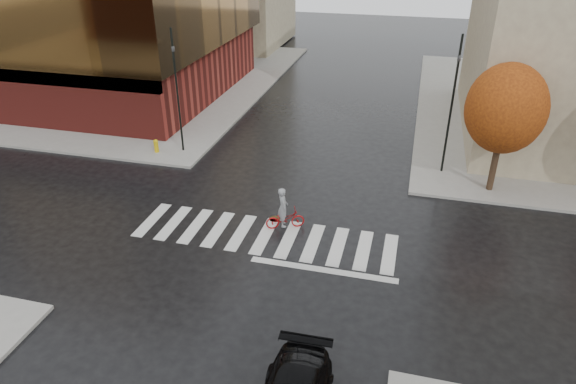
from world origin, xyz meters
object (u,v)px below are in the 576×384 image
at_px(fire_hydrant, 156,145).
at_px(traffic_light_ne, 453,97).
at_px(cyclist, 284,215).
at_px(traffic_light_nw, 176,84).

bearing_deg(fire_hydrant, traffic_light_ne, 5.55).
relative_size(traffic_light_ne, fire_hydrant, 9.24).
height_order(cyclist, traffic_light_nw, traffic_light_nw).
relative_size(cyclist, traffic_light_nw, 0.28).
bearing_deg(cyclist, traffic_light_nw, 26.58).
bearing_deg(traffic_light_nw, fire_hydrant, -62.36).
bearing_deg(traffic_light_ne, fire_hydrant, -6.85).
distance_m(traffic_light_nw, traffic_light_ne, 15.04).
bearing_deg(fire_hydrant, cyclist, -32.41).
distance_m(cyclist, traffic_light_ne, 10.93).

